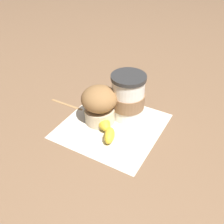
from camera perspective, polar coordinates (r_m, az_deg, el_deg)
The scene contains 6 objects.
ground_plane at distance 0.70m, azimuth -0.00°, elevation -3.07°, with size 3.00×3.00×0.00m, color brown.
paper_napkin at distance 0.69m, azimuth -0.00°, elevation -3.02°, with size 0.25×0.25×0.00m, color beige.
coffee_cup at distance 0.70m, azimuth 3.47°, elevation 3.25°, with size 0.09×0.09×0.13m.
muffin at distance 0.68m, azimuth -2.75°, elevation 1.79°, with size 0.09×0.09×0.10m.
banana at distance 0.68m, azimuth -2.31°, elevation -2.56°, with size 0.11×0.12×0.03m.
wooden_stirrer at distance 0.78m, azimuth -9.81°, elevation 1.60°, with size 0.11×0.01×0.00m, color #9E7547.
Camera 1 is at (0.50, 0.19, 0.45)m, focal length 42.00 mm.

